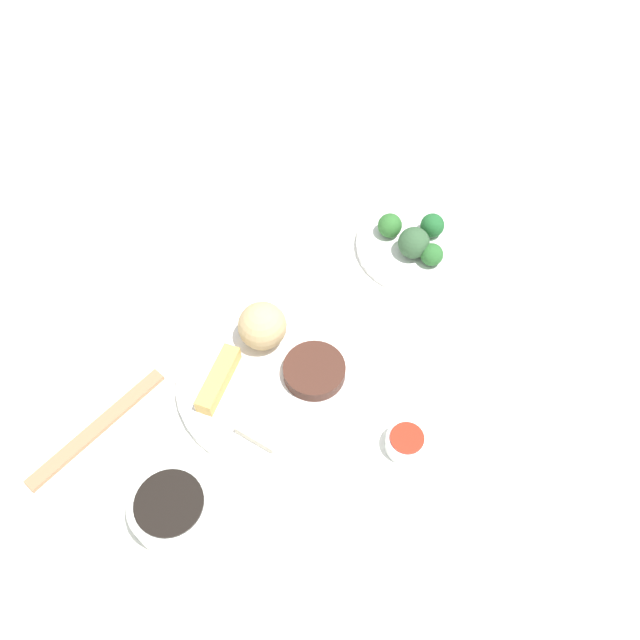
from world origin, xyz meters
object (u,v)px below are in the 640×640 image
Objects in this scene: broccoli_plate at (416,245)px; chopsticks_pair at (97,428)px; soy_sauce_bowl at (172,509)px; sauce_ramekin_sweet_and_sour at (406,443)px; main_plate at (268,382)px.

broccoli_plate reaches higher than chopsticks_pair.
sauce_ramekin_sweet_and_sour is (0.28, 0.15, -0.01)m from soy_sauce_bowl.
broccoli_plate is at bearing 45.92° from chopsticks_pair.
broccoli_plate is (0.18, 0.30, -0.00)m from main_plate.
broccoli_plate is at bearing 94.23° from sauce_ramekin_sweet_and_sour.
main_plate is 0.22m from sauce_ramekin_sweet_and_sour.
soy_sauce_bowl is (-0.07, -0.21, 0.01)m from main_plate.
main_plate reaches higher than chopsticks_pair.
sauce_ramekin_sweet_and_sour is at bearing 7.47° from chopsticks_pair.
soy_sauce_bowl is at bearing -33.63° from chopsticks_pair.
main_plate is 1.33× the size of broccoli_plate.
chopsticks_pair is (-0.40, -0.41, -0.00)m from broccoli_plate.
sauce_ramekin_sweet_and_sour is at bearing -15.68° from main_plate.
soy_sauce_bowl reaches higher than broccoli_plate.
soy_sauce_bowl is 0.17m from chopsticks_pair.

